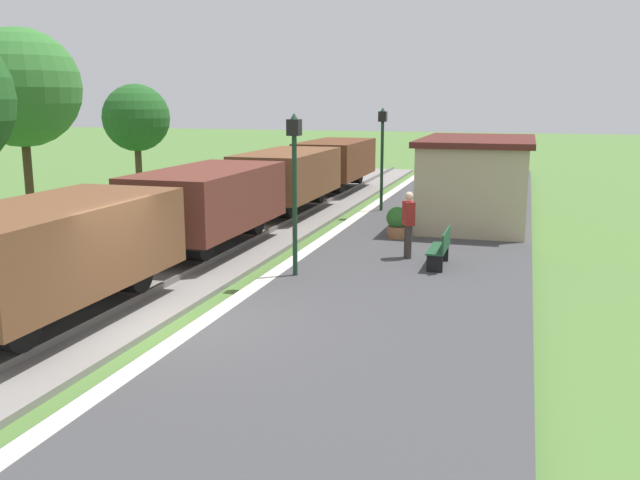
{
  "coord_description": "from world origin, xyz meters",
  "views": [
    {
      "loc": [
        5.9,
        -10.77,
        4.26
      ],
      "look_at": [
        1.42,
        4.25,
        1.04
      ],
      "focal_mm": 38.7,
      "sensor_mm": 36.0,
      "label": 1
    }
  ],
  "objects_px": {
    "freight_train": "(254,190)",
    "station_hut": "(476,181)",
    "bench_near_hut": "(441,248)",
    "lamp_post_far": "(382,140)",
    "lamp_post_near": "(294,165)",
    "person_waiting": "(408,222)",
    "bench_down_platform": "(475,191)",
    "tree_trackside_far": "(21,88)",
    "tree_field_left": "(136,118)",
    "potted_planter": "(397,222)"
  },
  "relations": [
    {
      "from": "freight_train",
      "to": "station_hut",
      "type": "height_order",
      "value": "station_hut"
    },
    {
      "from": "bench_near_hut",
      "to": "lamp_post_far",
      "type": "height_order",
      "value": "lamp_post_far"
    },
    {
      "from": "station_hut",
      "to": "lamp_post_near",
      "type": "relative_size",
      "value": 1.57
    },
    {
      "from": "bench_near_hut",
      "to": "person_waiting",
      "type": "xyz_separation_m",
      "value": [
        -0.93,
        0.7,
        0.46
      ]
    },
    {
      "from": "lamp_post_far",
      "to": "bench_down_platform",
      "type": "bearing_deg",
      "value": 41.63
    },
    {
      "from": "bench_near_hut",
      "to": "tree_trackside_far",
      "type": "relative_size",
      "value": 0.23
    },
    {
      "from": "station_hut",
      "to": "tree_trackside_far",
      "type": "bearing_deg",
      "value": -165.63
    },
    {
      "from": "person_waiting",
      "to": "lamp_post_far",
      "type": "relative_size",
      "value": 0.46
    },
    {
      "from": "tree_field_left",
      "to": "bench_down_platform",
      "type": "bearing_deg",
      "value": 5.36
    },
    {
      "from": "bench_near_hut",
      "to": "lamp_post_near",
      "type": "distance_m",
      "value": 4.16
    },
    {
      "from": "lamp_post_near",
      "to": "lamp_post_far",
      "type": "height_order",
      "value": "same"
    },
    {
      "from": "freight_train",
      "to": "potted_planter",
      "type": "height_order",
      "value": "freight_train"
    },
    {
      "from": "bench_near_hut",
      "to": "bench_down_platform",
      "type": "xyz_separation_m",
      "value": [
        0.0,
        10.8,
        0.0
      ]
    },
    {
      "from": "tree_trackside_far",
      "to": "tree_field_left",
      "type": "distance_m",
      "value": 6.95
    },
    {
      "from": "freight_train",
      "to": "station_hut",
      "type": "distance_m",
      "value": 7.2
    },
    {
      "from": "person_waiting",
      "to": "tree_trackside_far",
      "type": "distance_m",
      "value": 13.6
    },
    {
      "from": "freight_train",
      "to": "bench_down_platform",
      "type": "distance_m",
      "value": 9.44
    },
    {
      "from": "station_hut",
      "to": "tree_field_left",
      "type": "distance_m",
      "value": 14.77
    },
    {
      "from": "potted_planter",
      "to": "tree_field_left",
      "type": "relative_size",
      "value": 0.19
    },
    {
      "from": "bench_down_platform",
      "to": "potted_planter",
      "type": "distance_m",
      "value": 7.79
    },
    {
      "from": "bench_near_hut",
      "to": "lamp_post_near",
      "type": "height_order",
      "value": "lamp_post_near"
    },
    {
      "from": "bench_down_platform",
      "to": "lamp_post_far",
      "type": "distance_m",
      "value": 4.67
    },
    {
      "from": "bench_near_hut",
      "to": "potted_planter",
      "type": "height_order",
      "value": "potted_planter"
    },
    {
      "from": "station_hut",
      "to": "lamp_post_near",
      "type": "distance_m",
      "value": 8.88
    },
    {
      "from": "lamp_post_far",
      "to": "person_waiting",
      "type": "bearing_deg",
      "value": -73.29
    },
    {
      "from": "bench_near_hut",
      "to": "tree_field_left",
      "type": "bearing_deg",
      "value": 145.8
    },
    {
      "from": "station_hut",
      "to": "tree_trackside_far",
      "type": "height_order",
      "value": "tree_trackside_far"
    },
    {
      "from": "bench_down_platform",
      "to": "bench_near_hut",
      "type": "bearing_deg",
      "value": -90.0
    },
    {
      "from": "bench_near_hut",
      "to": "lamp_post_near",
      "type": "xyz_separation_m",
      "value": [
        -3.13,
        -1.8,
        2.08
      ]
    },
    {
      "from": "bench_near_hut",
      "to": "tree_trackside_far",
      "type": "distance_m",
      "value": 14.71
    },
    {
      "from": "lamp_post_near",
      "to": "lamp_post_far",
      "type": "xyz_separation_m",
      "value": [
        0.0,
        9.82,
        0.0
      ]
    },
    {
      "from": "lamp_post_near",
      "to": "tree_field_left",
      "type": "xyz_separation_m",
      "value": [
        -10.84,
        11.29,
        0.65
      ]
    },
    {
      "from": "station_hut",
      "to": "bench_down_platform",
      "type": "distance_m",
      "value": 4.62
    },
    {
      "from": "bench_down_platform",
      "to": "person_waiting",
      "type": "relative_size",
      "value": 0.88
    },
    {
      "from": "tree_field_left",
      "to": "tree_trackside_far",
      "type": "bearing_deg",
      "value": -89.86
    },
    {
      "from": "lamp_post_far",
      "to": "bench_near_hut",
      "type": "bearing_deg",
      "value": -68.71
    },
    {
      "from": "station_hut",
      "to": "lamp_post_far",
      "type": "relative_size",
      "value": 1.57
    },
    {
      "from": "bench_down_platform",
      "to": "tree_trackside_far",
      "type": "bearing_deg",
      "value": -149.65
    },
    {
      "from": "tree_trackside_far",
      "to": "lamp_post_near",
      "type": "bearing_deg",
      "value": -22.26
    },
    {
      "from": "lamp_post_far",
      "to": "tree_field_left",
      "type": "bearing_deg",
      "value": 172.28
    },
    {
      "from": "person_waiting",
      "to": "tree_field_left",
      "type": "distance_m",
      "value": 15.89
    },
    {
      "from": "station_hut",
      "to": "bench_near_hut",
      "type": "bearing_deg",
      "value": -93.13
    },
    {
      "from": "potted_planter",
      "to": "tree_trackside_far",
      "type": "distance_m",
      "value": 12.9
    },
    {
      "from": "station_hut",
      "to": "potted_planter",
      "type": "relative_size",
      "value": 6.33
    },
    {
      "from": "freight_train",
      "to": "potted_planter",
      "type": "distance_m",
      "value": 4.9
    },
    {
      "from": "freight_train",
      "to": "bench_near_hut",
      "type": "relative_size",
      "value": 17.33
    },
    {
      "from": "bench_near_hut",
      "to": "station_hut",
      "type": "bearing_deg",
      "value": 86.87
    },
    {
      "from": "potted_planter",
      "to": "tree_field_left",
      "type": "distance_m",
      "value": 14.09
    },
    {
      "from": "potted_planter",
      "to": "lamp_post_far",
      "type": "relative_size",
      "value": 0.25
    },
    {
      "from": "freight_train",
      "to": "bench_near_hut",
      "type": "distance_m",
      "value": 7.6
    }
  ]
}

